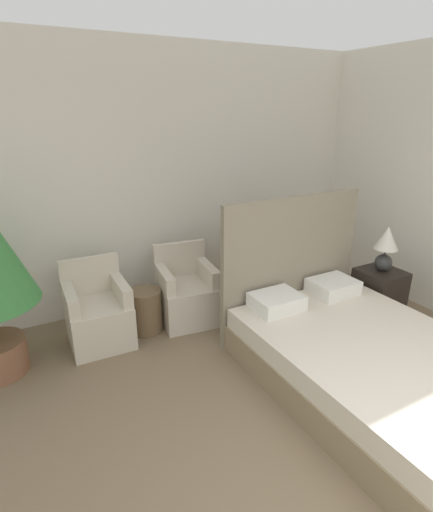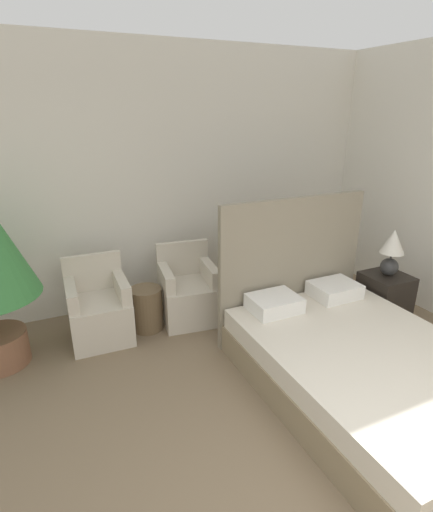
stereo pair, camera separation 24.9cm
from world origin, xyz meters
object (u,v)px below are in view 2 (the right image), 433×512
(bed, at_px, (360,361))
(nightstand, at_px, (384,299))
(armchair_near_window_right, at_px, (188,295))
(armchair_near_window_left, at_px, (99,313))
(table_lamp, at_px, (392,249))
(side_table, at_px, (146,309))

(bed, bearing_deg, nightstand, 35.60)
(armchair_near_window_right, bearing_deg, armchair_near_window_left, -172.78)
(armchair_near_window_right, relative_size, nightstand, 1.48)
(bed, bearing_deg, table_lamp, 35.53)
(bed, xyz_separation_m, armchair_near_window_left, (-1.80, 1.71, 0.01))
(armchair_near_window_right, bearing_deg, side_table, -170.74)
(armchair_near_window_right, xyz_separation_m, side_table, (-0.48, -0.02, -0.05))
(armchair_near_window_left, distance_m, nightstand, 3.00)
(table_lamp, bearing_deg, armchair_near_window_left, 161.45)
(armchair_near_window_right, distance_m, table_lamp, 2.20)
(armchair_near_window_left, bearing_deg, nightstand, -17.11)
(armchair_near_window_right, bearing_deg, nightstand, -19.84)
(nightstand, distance_m, table_lamp, 0.57)
(table_lamp, bearing_deg, side_table, 158.42)
(armchair_near_window_right, distance_m, nightstand, 2.12)
(table_lamp, xyz_separation_m, side_table, (-2.38, 0.94, -0.62))
(bed, distance_m, side_table, 2.15)
(armchair_near_window_left, distance_m, table_lamp, 3.06)
(armchair_near_window_left, xyz_separation_m, side_table, (0.48, -0.02, -0.05))
(armchair_near_window_right, relative_size, table_lamp, 1.66)
(nightstand, bearing_deg, armchair_near_window_left, 161.26)
(bed, relative_size, table_lamp, 4.53)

